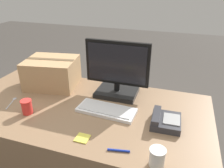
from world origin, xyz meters
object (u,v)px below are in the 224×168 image
(cardboard_box, at_px, (52,72))
(pen_marker, at_px, (119,150))
(monitor, at_px, (117,74))
(desk_phone, at_px, (165,121))
(paper_cup_right, at_px, (157,157))
(keyboard, at_px, (106,110))
(sticky_note_pad, at_px, (82,138))
(paper_cup_left, at_px, (27,107))
(spoon, at_px, (13,101))

(cardboard_box, distance_m, pen_marker, 0.96)
(monitor, distance_m, desk_phone, 0.51)
(paper_cup_right, distance_m, pen_marker, 0.21)
(monitor, relative_size, keyboard, 1.18)
(desk_phone, height_order, sticky_note_pad, desk_phone)
(cardboard_box, relative_size, sticky_note_pad, 5.84)
(cardboard_box, xyz_separation_m, sticky_note_pad, (0.53, -0.55, -0.11))
(desk_phone, bearing_deg, paper_cup_right, -92.61)
(paper_cup_left, bearing_deg, paper_cup_right, -11.78)
(cardboard_box, height_order, pen_marker, cardboard_box)
(monitor, xyz_separation_m, cardboard_box, (-0.56, -0.01, -0.06))
(pen_marker, bearing_deg, keyboard, -71.55)
(desk_phone, relative_size, paper_cup_left, 2.08)
(pen_marker, bearing_deg, sticky_note_pad, -18.94)
(monitor, bearing_deg, keyboard, -89.03)
(paper_cup_left, bearing_deg, sticky_note_pad, -14.76)
(paper_cup_left, height_order, pen_marker, paper_cup_left)
(cardboard_box, bearing_deg, monitor, 1.16)
(monitor, distance_m, paper_cup_left, 0.68)
(paper_cup_right, distance_m, spoon, 1.14)
(monitor, height_order, cardboard_box, monitor)
(desk_phone, height_order, paper_cup_right, paper_cup_right)
(paper_cup_left, height_order, paper_cup_right, same)
(monitor, bearing_deg, spoon, -153.86)
(desk_phone, bearing_deg, paper_cup_left, -171.89)
(paper_cup_right, relative_size, spoon, 0.60)
(monitor, bearing_deg, desk_phone, -35.09)
(pen_marker, bearing_deg, paper_cup_left, -23.38)
(keyboard, distance_m, sticky_note_pad, 0.31)
(pen_marker, bearing_deg, spoon, -26.38)
(desk_phone, xyz_separation_m, spoon, (-1.10, -0.07, -0.03))
(desk_phone, bearing_deg, monitor, 142.71)
(spoon, distance_m, sticky_note_pad, 0.71)
(spoon, height_order, sticky_note_pad, sticky_note_pad)
(cardboard_box, bearing_deg, keyboard, -23.59)
(desk_phone, distance_m, spoon, 1.11)
(monitor, height_order, paper_cup_right, monitor)
(paper_cup_right, height_order, spoon, paper_cup_right)
(spoon, xyz_separation_m, sticky_note_pad, (0.67, -0.22, 0.00))
(paper_cup_right, distance_m, cardboard_box, 1.14)
(keyboard, relative_size, paper_cup_right, 4.19)
(desk_phone, distance_m, pen_marker, 0.38)
(keyboard, xyz_separation_m, cardboard_box, (-0.57, 0.25, 0.10))
(desk_phone, bearing_deg, cardboard_box, 162.18)
(monitor, bearing_deg, pen_marker, -72.05)
(keyboard, distance_m, cardboard_box, 0.63)
(monitor, relative_size, paper_cup_left, 4.90)
(paper_cup_right, bearing_deg, spoon, 165.59)
(paper_cup_left, xyz_separation_m, spoon, (-0.21, 0.10, -0.05))
(paper_cup_left, bearing_deg, spoon, 155.13)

